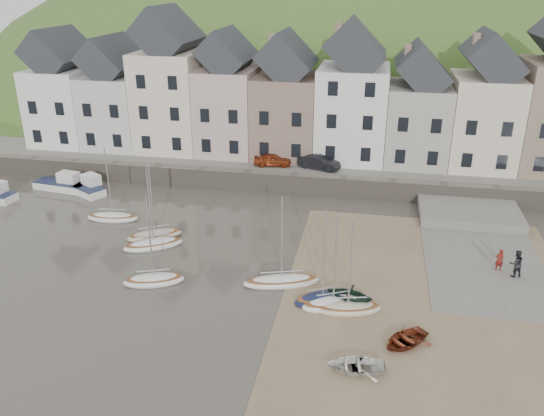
% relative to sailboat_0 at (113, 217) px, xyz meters
% --- Properties ---
extents(ground, '(160.00, 160.00, 0.00)m').
position_rel_sailboat_0_xyz_m(ground, '(13.67, -8.04, -0.26)').
color(ground, '#433E34').
rests_on(ground, ground).
extents(quay_land, '(90.00, 30.00, 1.50)m').
position_rel_sailboat_0_xyz_m(quay_land, '(13.67, 23.96, 0.49)').
color(quay_land, '#3F6227').
rests_on(quay_land, ground).
extents(quay_street, '(70.00, 7.00, 0.10)m').
position_rel_sailboat_0_xyz_m(quay_street, '(13.67, 12.46, 1.29)').
color(quay_street, slate).
rests_on(quay_street, quay_land).
extents(seawall, '(70.00, 1.20, 1.80)m').
position_rel_sailboat_0_xyz_m(seawall, '(13.67, 8.96, 0.64)').
color(seawall, slate).
rests_on(seawall, ground).
extents(beach, '(18.00, 26.00, 0.06)m').
position_rel_sailboat_0_xyz_m(beach, '(24.67, -8.04, -0.23)').
color(beach, '#79654A').
rests_on(beach, ground).
extents(slipway, '(8.00, 18.00, 0.12)m').
position_rel_sailboat_0_xyz_m(slipway, '(28.67, -0.04, -0.20)').
color(slipway, slate).
rests_on(slipway, ground).
extents(hillside, '(134.40, 84.00, 84.00)m').
position_rel_sailboat_0_xyz_m(hillside, '(8.67, 51.96, -18.26)').
color(hillside, '#3F6227').
rests_on(hillside, ground).
extents(townhouse_terrace, '(61.05, 8.00, 13.93)m').
position_rel_sailboat_0_xyz_m(townhouse_terrace, '(15.43, 15.96, 7.06)').
color(townhouse_terrace, white).
rests_on(townhouse_terrace, quay_land).
extents(sailboat_0, '(4.36, 1.96, 6.32)m').
position_rel_sailboat_0_xyz_m(sailboat_0, '(0.00, 0.00, 0.00)').
color(sailboat_0, white).
rests_on(sailboat_0, ground).
extents(sailboat_1, '(4.55, 3.54, 6.32)m').
position_rel_sailboat_0_xyz_m(sailboat_1, '(5.16, -4.04, -0.00)').
color(sailboat_1, white).
rests_on(sailboat_1, ground).
extents(sailboat_2, '(4.34, 3.42, 6.32)m').
position_rel_sailboat_0_xyz_m(sailboat_2, '(4.66, -2.52, 0.00)').
color(sailboat_2, beige).
rests_on(sailboat_2, ground).
extents(sailboat_3, '(4.22, 2.77, 6.32)m').
position_rel_sailboat_0_xyz_m(sailboat_3, '(7.17, -8.88, 0.00)').
color(sailboat_3, white).
rests_on(sailboat_3, ground).
extents(sailboat_4, '(5.23, 2.95, 6.32)m').
position_rel_sailboat_0_xyz_m(sailboat_4, '(15.34, -7.47, -0.00)').
color(sailboat_4, white).
rests_on(sailboat_4, ground).
extents(sailboat_5, '(3.95, 3.04, 6.32)m').
position_rel_sailboat_0_xyz_m(sailboat_5, '(18.18, -9.03, 0.00)').
color(sailboat_5, '#131D3E').
rests_on(sailboat_5, ground).
extents(sailboat_6, '(4.21, 3.02, 6.32)m').
position_rel_sailboat_0_xyz_m(sailboat_6, '(18.85, -9.44, 0.00)').
color(sailboat_6, white).
rests_on(sailboat_6, ground).
extents(sailboat_7, '(4.22, 2.36, 6.32)m').
position_rel_sailboat_0_xyz_m(sailboat_7, '(19.76, -9.77, 0.00)').
color(sailboat_7, beige).
rests_on(sailboat_7, ground).
extents(motorboat_0, '(5.41, 2.43, 1.70)m').
position_rel_sailboat_0_xyz_m(motorboat_0, '(-7.65, 5.64, 0.32)').
color(motorboat_0, white).
rests_on(motorboat_0, ground).
extents(motorboat_2, '(4.89, 3.80, 1.70)m').
position_rel_sailboat_0_xyz_m(motorboat_2, '(-5.18, 5.31, 0.32)').
color(motorboat_2, white).
rests_on(motorboat_2, ground).
extents(rowboat_white, '(3.17, 2.44, 0.61)m').
position_rel_sailboat_0_xyz_m(rowboat_white, '(20.47, -15.10, 0.10)').
color(rowboat_white, white).
rests_on(rowboat_white, beach).
extents(rowboat_green, '(3.25, 2.97, 1.46)m').
position_rel_sailboat_0_xyz_m(rowboat_green, '(19.79, -9.10, 0.53)').
color(rowboat_green, '#173326').
rests_on(rowboat_green, beach).
extents(rowboat_red, '(3.50, 3.50, 0.60)m').
position_rel_sailboat_0_xyz_m(rowboat_red, '(22.98, -12.45, 0.09)').
color(rowboat_red, maroon).
rests_on(rowboat_red, beach).
extents(person_red, '(0.65, 0.50, 1.58)m').
position_rel_sailboat_0_xyz_m(person_red, '(29.40, -3.05, 0.64)').
color(person_red, maroon).
rests_on(person_red, slipway).
extents(person_dark, '(1.12, 1.00, 1.90)m').
position_rel_sailboat_0_xyz_m(person_dark, '(30.29, -3.71, 0.81)').
color(person_dark, black).
rests_on(person_dark, slipway).
extents(car_left, '(3.68, 1.84, 1.21)m').
position_rel_sailboat_0_xyz_m(car_left, '(11.14, 11.46, 1.94)').
color(car_left, maroon).
rests_on(car_left, quay_street).
extents(car_right, '(4.23, 2.58, 1.32)m').
position_rel_sailboat_0_xyz_m(car_right, '(15.60, 11.46, 1.99)').
color(car_right, black).
rests_on(car_right, quay_street).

